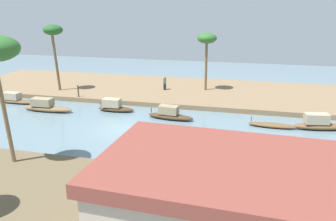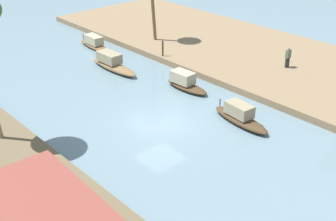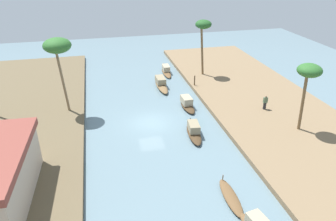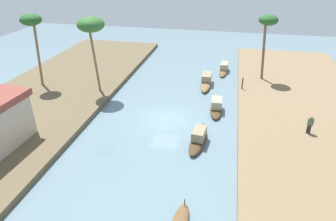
# 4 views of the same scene
# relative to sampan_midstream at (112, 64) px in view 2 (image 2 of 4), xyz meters

# --- Properties ---
(river_water) EXTENTS (73.52, 73.52, 0.00)m
(river_water) POSITION_rel_sampan_midstream_xyz_m (-8.83, 2.93, -0.48)
(river_water) COLOR slate
(river_water) RESTS_ON ground
(riverbank_left) EXTENTS (47.42, 12.96, 0.47)m
(riverbank_left) POSITION_rel_sampan_midstream_xyz_m (-8.83, -10.12, -0.24)
(riverbank_left) COLOR #846B4C
(riverbank_left) RESTS_ON ground
(sampan_midstream) EXTENTS (5.11, 1.21, 1.27)m
(sampan_midstream) POSITION_rel_sampan_midstream_xyz_m (0.00, 0.00, 0.00)
(sampan_midstream) COLOR brown
(sampan_midstream) RESTS_ON river_water
(sampan_near_left_bank) EXTENTS (3.56, 1.25, 1.22)m
(sampan_near_left_bank) POSITION_rel_sampan_midstream_xyz_m (-6.37, -1.58, 0.00)
(sampan_near_left_bank) COLOR #47331E
(sampan_near_left_bank) RESTS_ON river_water
(sampan_with_tall_canopy) EXTENTS (4.32, 1.57, 1.22)m
(sampan_with_tall_canopy) POSITION_rel_sampan_midstream_xyz_m (-12.10, -0.56, -0.03)
(sampan_with_tall_canopy) COLOR #47331E
(sampan_with_tall_canopy) RESTS_ON river_water
(sampan_upstream_small) EXTENTS (4.82, 1.27, 1.10)m
(sampan_upstream_small) POSITION_rel_sampan_midstream_xyz_m (5.00, -1.80, -0.08)
(sampan_upstream_small) COLOR brown
(sampan_upstream_small) RESTS_ON river_water
(person_on_near_bank) EXTENTS (0.32, 0.44, 1.56)m
(person_on_near_bank) POSITION_rel_sampan_midstream_xyz_m (-9.42, -9.25, 0.72)
(person_on_near_bank) COLOR #232328
(person_on_near_bank) RESTS_ON riverbank_left
(mooring_post) EXTENTS (0.14, 0.14, 1.27)m
(mooring_post) POSITION_rel_sampan_midstream_xyz_m (-1.31, -4.01, 0.63)
(mooring_post) COLOR #4C3823
(mooring_post) RESTS_ON riverbank_left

